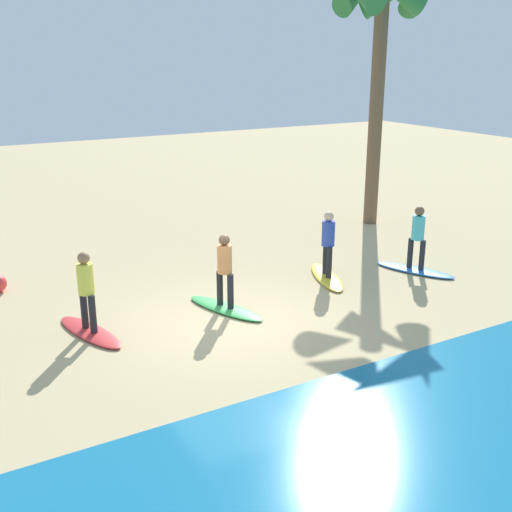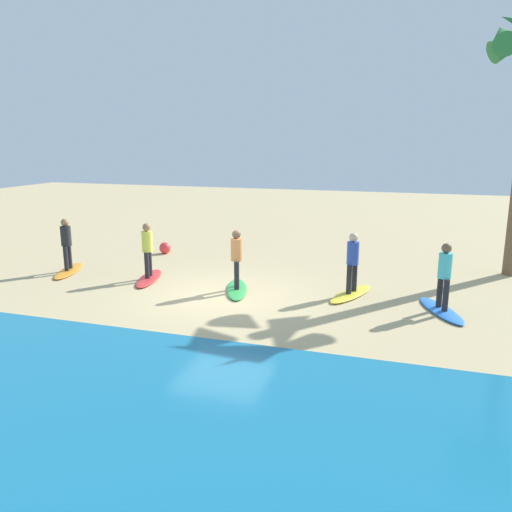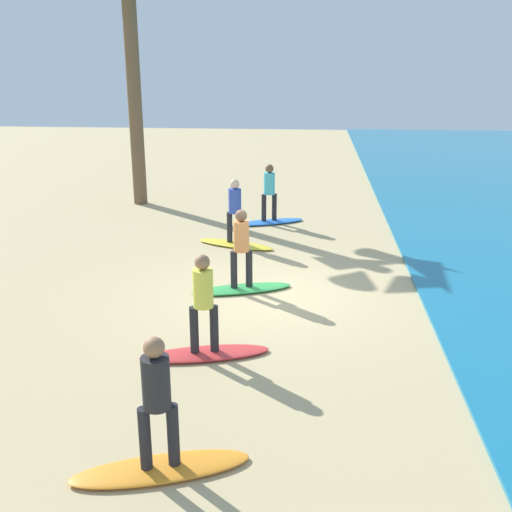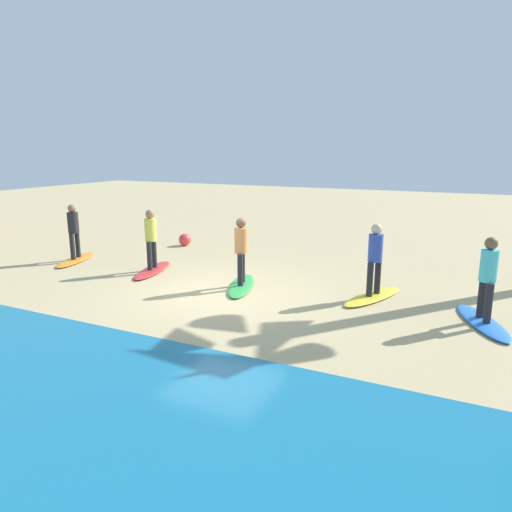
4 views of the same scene
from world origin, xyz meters
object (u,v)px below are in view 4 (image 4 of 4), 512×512
surfboard_red (153,270)px  surfer_orange (73,227)px  surfer_blue (488,273)px  surfboard_orange (76,260)px  beach_ball (185,240)px  surfboard_green (241,285)px  surfboard_blue (483,322)px  surfer_red (151,235)px  surfer_green (241,246)px  surfer_yellow (375,254)px  surfboard_yellow (373,296)px

surfboard_red → surfer_orange: (2.90, -0.01, 0.99)m
surfer_blue → surfboard_orange: bearing=-2.3°
surfboard_red → beach_ball: beach_ball is taller
surfboard_green → beach_ball: bearing=-150.3°
surfboard_blue → surfboard_red: size_ratio=1.00×
surfer_red → surfboard_blue: bearing=177.0°
surfboard_orange → surfer_red: bearing=71.4°
surfboard_blue → beach_ball: size_ratio=4.95×
surfer_blue → surfboard_orange: (11.23, -0.45, -0.99)m
surfer_green → surfboard_orange: surfer_green is taller
surfer_red → surfer_yellow: bearing=-177.5°
surfer_blue → surfer_red: bearing=-3.0°
surfboard_red → beach_ball: size_ratio=4.95×
surfboard_green → surfer_orange: 5.91m
surfboard_yellow → surfboard_red: bearing=-67.7°
surfer_yellow → surfer_green: (3.12, 0.52, 0.00)m
surfboard_blue → surfboard_red: same height
surfer_yellow → surfboard_red: bearing=2.5°
surfer_green → surfboard_orange: bearing=-2.7°
surfboard_blue → surfboard_yellow: bearing=-130.7°
surfboard_yellow → beach_ball: beach_ball is taller
surfboard_blue → surfer_yellow: surfer_yellow is taller
surfer_blue → surfboard_green: size_ratio=0.78×
surfer_yellow → surfboard_green: surfer_yellow is taller
surfer_red → surfer_orange: same height
surfer_yellow → surfboard_green: bearing=9.5°
surfboard_yellow → surfer_orange: (8.94, 0.25, 0.99)m
surfer_yellow → surfer_red: bearing=2.5°
surfboard_red → surfboard_blue: bearing=72.1°
surfer_blue → surfer_yellow: same height
surfboard_yellow → surfboard_orange: bearing=-68.5°
beach_ball → surfboard_red: bearing=109.9°
surfer_green → surfer_red: bearing=-5.1°
surfer_yellow → surfboard_orange: 9.00m
surfer_yellow → surfboard_orange: surfer_yellow is taller
surfboard_blue → surfer_red: surfer_red is taller
surfer_red → surfer_orange: (2.90, -0.01, 0.00)m
surfboard_green → surfer_green: (-0.00, 0.00, 0.99)m
surfer_green → surfer_orange: 5.83m
surfboard_green → surfboard_orange: bearing=-111.7°
surfer_red → surfer_orange: bearing=-0.3°
surfer_blue → surfboard_orange: 11.29m
surfer_yellow → beach_ball: size_ratio=3.86×
surfboard_green → surfboard_red: 2.94m
surfer_blue → surfboard_green: bearing=-1.9°
surfboard_orange → surfer_orange: 0.99m
surfer_blue → surfer_orange: same height
surfboard_blue → surfboard_yellow: same height
surfer_green → surfer_orange: bearing=-2.7°
surfboard_yellow → surfer_red: bearing=-67.7°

